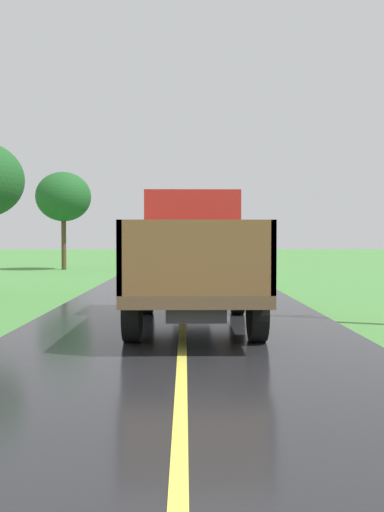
% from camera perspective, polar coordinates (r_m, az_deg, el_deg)
% --- Properties ---
extents(banana_truck_near, '(2.38, 5.82, 2.80)m').
position_cam_1_polar(banana_truck_near, '(11.39, 0.20, 0.14)').
color(banana_truck_near, '#2D2D30').
rests_on(banana_truck_near, road_surface).
extents(roadside_tree_mid_right, '(3.25, 3.25, 5.82)m').
position_cam_1_polar(roadside_tree_mid_right, '(32.94, -13.53, 6.12)').
color(roadside_tree_mid_right, '#4C3823').
rests_on(roadside_tree_mid_right, ground).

